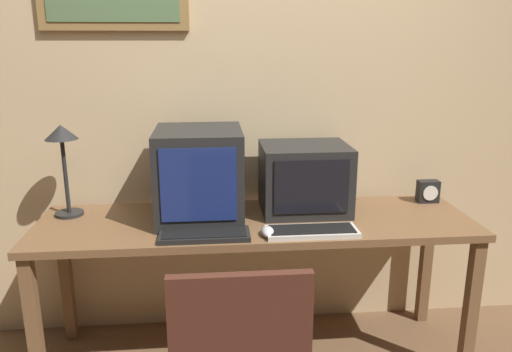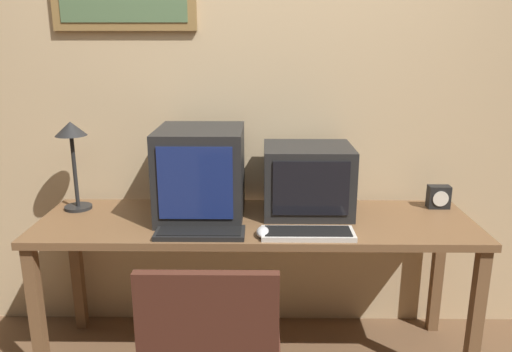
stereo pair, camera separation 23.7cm
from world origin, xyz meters
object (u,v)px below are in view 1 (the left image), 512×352
(keyboard_main, at_px, (205,235))
(mouse_near_keyboard, at_px, (268,232))
(monitor_left, at_px, (199,174))
(keyboard_side, at_px, (312,231))
(desk_clock, at_px, (428,191))
(desk_lamp, at_px, (63,147))
(monitor_right, at_px, (304,178))

(keyboard_main, xyz_separation_m, mouse_near_keyboard, (0.28, -0.01, 0.01))
(monitor_left, bearing_deg, keyboard_side, -27.98)
(desk_clock, relative_size, desk_lamp, 0.26)
(monitor_right, xyz_separation_m, desk_lamp, (-1.18, 0.03, 0.18))
(monitor_right, bearing_deg, desk_lamp, 178.37)
(mouse_near_keyboard, height_order, desk_clock, desk_clock)
(desk_clock, bearing_deg, desk_lamp, -178.89)
(desk_clock, height_order, desk_lamp, desk_lamp)
(keyboard_main, distance_m, mouse_near_keyboard, 0.28)
(monitor_right, bearing_deg, keyboard_main, -147.33)
(keyboard_side, bearing_deg, monitor_right, 85.90)
(monitor_left, xyz_separation_m, keyboard_main, (0.02, -0.27, -0.21))
(desk_clock, bearing_deg, keyboard_main, -161.75)
(keyboard_side, xyz_separation_m, mouse_near_keyboard, (-0.20, -0.00, 0.01))
(keyboard_main, distance_m, desk_clock, 1.26)
(desk_clock, xyz_separation_m, desk_lamp, (-1.87, -0.04, 0.29))
(monitor_right, xyz_separation_m, keyboard_main, (-0.51, -0.32, -0.16))
(keyboard_side, bearing_deg, desk_clock, 29.02)
(desk_clock, bearing_deg, monitor_right, -174.22)
(keyboard_side, relative_size, mouse_near_keyboard, 3.73)
(monitor_right, bearing_deg, mouse_near_keyboard, -124.29)
(monitor_left, distance_m, desk_clock, 1.23)
(mouse_near_keyboard, bearing_deg, desk_clock, 23.59)
(keyboard_side, height_order, desk_lamp, desk_lamp)
(monitor_left, xyz_separation_m, mouse_near_keyboard, (0.30, -0.27, -0.20))
(monitor_left, distance_m, keyboard_side, 0.61)
(monitor_right, relative_size, desk_lamp, 0.95)
(monitor_right, relative_size, desk_clock, 3.67)
(monitor_left, bearing_deg, desk_clock, 6.00)
(monitor_right, xyz_separation_m, mouse_near_keyboard, (-0.22, -0.33, -0.15))
(monitor_left, height_order, desk_clock, monitor_left)
(keyboard_side, bearing_deg, desk_lamp, 162.76)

